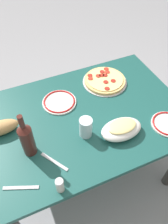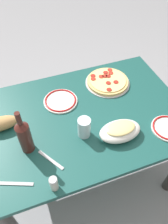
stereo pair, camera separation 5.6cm
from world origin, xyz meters
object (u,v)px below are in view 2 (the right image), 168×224
(pepperoni_pizza, at_px, (108,81))
(bread_loaf, at_px, (0,124))
(spice_shaker, at_px, (54,184))
(dining_table, at_px, (84,127))
(side_plate_near, at_px, (61,101))
(side_plate_far, at_px, (168,128))
(wine_bottle, at_px, (24,136))
(water_glass, at_px, (84,127))
(baked_pasta_dish, at_px, (120,130))

(pepperoni_pizza, height_order, bread_loaf, bread_loaf)
(spice_shaker, bearing_deg, dining_table, -127.29)
(side_plate_near, height_order, side_plate_far, same)
(side_plate_far, bearing_deg, spice_shaker, 9.11)
(wine_bottle, distance_m, side_plate_near, 0.39)
(pepperoni_pizza, xyz_separation_m, water_glass, (0.30, 0.35, 0.05))
(wine_bottle, bearing_deg, side_plate_far, 169.31)
(dining_table, xyz_separation_m, pepperoni_pizza, (-0.25, -0.22, 0.13))
(pepperoni_pizza, xyz_separation_m, wine_bottle, (0.61, 0.34, 0.10))
(water_glass, xyz_separation_m, side_plate_near, (0.05, -0.29, -0.05))
(baked_pasta_dish, bearing_deg, dining_table, -56.22)
(dining_table, bearing_deg, side_plate_near, -57.70)
(pepperoni_pizza, height_order, side_plate_far, pepperoni_pizza)
(water_glass, height_order, side_plate_far, water_glass)
(side_plate_near, bearing_deg, baked_pasta_dish, 123.14)
(bread_loaf, bearing_deg, pepperoni_pizza, -168.50)
(side_plate_far, bearing_deg, baked_pasta_dish, -11.75)
(dining_table, relative_size, bread_loaf, 6.04)
(bread_loaf, bearing_deg, side_plate_far, 159.49)
(spice_shaker, bearing_deg, water_glass, -134.36)
(pepperoni_pizza, height_order, side_plate_near, pepperoni_pizza)
(wine_bottle, bearing_deg, spice_shaker, 106.03)
(wine_bottle, relative_size, bread_loaf, 1.39)
(wine_bottle, bearing_deg, bread_loaf, -57.86)
(side_plate_far, xyz_separation_m, spice_shaker, (0.70, 0.11, 0.03))
(dining_table, relative_size, wine_bottle, 4.36)
(pepperoni_pizza, bearing_deg, wine_bottle, 28.77)
(dining_table, distance_m, bread_loaf, 0.51)
(pepperoni_pizza, relative_size, side_plate_near, 1.42)
(dining_table, distance_m, side_plate_near, 0.23)
(side_plate_near, xyz_separation_m, side_plate_far, (-0.52, 0.42, 0.00))
(side_plate_near, bearing_deg, pepperoni_pizza, -170.20)
(spice_shaker, bearing_deg, wine_bottle, -73.97)
(side_plate_near, distance_m, bread_loaf, 0.39)
(pepperoni_pizza, relative_size, side_plate_far, 1.62)
(pepperoni_pizza, distance_m, side_plate_near, 0.36)
(baked_pasta_dish, xyz_separation_m, wine_bottle, (0.50, -0.09, 0.07))
(pepperoni_pizza, distance_m, water_glass, 0.47)
(baked_pasta_dish, relative_size, wine_bottle, 0.84)
(wine_bottle, height_order, side_plate_near, wine_bottle)
(side_plate_far, bearing_deg, pepperoni_pizza, -71.43)
(wine_bottle, xyz_separation_m, side_plate_far, (-0.78, 0.15, -0.11))
(water_glass, bearing_deg, wine_bottle, -2.80)
(wine_bottle, relative_size, side_plate_near, 1.33)
(baked_pasta_dish, distance_m, side_plate_far, 0.29)
(pepperoni_pizza, height_order, spice_shaker, spice_shaker)
(water_glass, height_order, side_plate_near, water_glass)
(dining_table, distance_m, water_glass, 0.23)
(wine_bottle, bearing_deg, baked_pasta_dish, 169.92)
(baked_pasta_dish, height_order, water_glass, water_glass)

